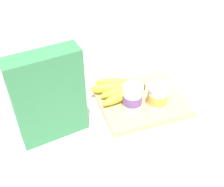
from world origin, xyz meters
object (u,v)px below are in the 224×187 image
at_px(yogurt_cup_front, 158,96).
at_px(banana_bunch, 120,89).
at_px(yogurt_cup_back, 132,98).
at_px(spoon, 212,97).
at_px(cereal_box, 49,98).
at_px(cutting_board, 141,101).

relative_size(yogurt_cup_front, banana_bunch, 0.41).
distance_m(yogurt_cup_back, spoon, 0.30).
xyz_separation_m(yogurt_cup_front, banana_bunch, (0.09, -0.10, -0.02)).
height_order(cereal_box, yogurt_cup_back, cereal_box).
bearing_deg(banana_bunch, spoon, 159.87).
distance_m(yogurt_cup_back, banana_bunch, 0.09).
relative_size(banana_bunch, spoon, 1.47).
xyz_separation_m(yogurt_cup_front, spoon, (-0.21, 0.01, -0.05)).
relative_size(yogurt_cup_back, spoon, 0.68).
bearing_deg(yogurt_cup_front, spoon, 177.30).
bearing_deg(cereal_box, spoon, 168.82).
bearing_deg(cereal_box, banana_bunch, -168.59).
bearing_deg(yogurt_cup_front, banana_bunch, -48.24).
relative_size(cutting_board, yogurt_cup_back, 3.14).
distance_m(cutting_board, banana_bunch, 0.08).
height_order(yogurt_cup_front, yogurt_cup_back, yogurt_cup_back).
xyz_separation_m(cutting_board, cereal_box, (0.30, 0.04, 0.13)).
relative_size(cutting_board, banana_bunch, 1.46).
relative_size(yogurt_cup_back, banana_bunch, 0.46).
distance_m(cereal_box, banana_bunch, 0.28).
bearing_deg(yogurt_cup_back, cutting_board, -144.10).
relative_size(cereal_box, yogurt_cup_front, 3.49).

